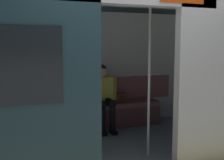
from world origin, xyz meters
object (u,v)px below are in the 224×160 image
grab_pole_door (94,84)px  bench_seat (91,110)px  book (81,104)px  grab_pole_far (149,79)px  train_car (104,48)px  handbag (120,97)px  person_seated (103,92)px

grab_pole_door → bench_seat: bearing=-104.3°
book → grab_pole_far: (-0.61, 1.50, 0.60)m
train_car → bench_seat: size_ratio=2.40×
handbag → grab_pole_door: bearing=59.0°
handbag → grab_pole_far: (0.17, 1.52, 0.53)m
person_seated → train_car: bearing=73.1°
handbag → book: size_ratio=1.18×
grab_pole_door → train_car: bearing=-116.9°
train_car → grab_pole_door: bearing=63.1°
train_car → person_seated: (-0.27, -0.89, -0.82)m
person_seated → bench_seat: bearing=-14.2°
handbag → person_seated: bearing=13.1°
person_seated → grab_pole_far: 1.50m
handbag → grab_pole_door: size_ratio=0.12×
book → grab_pole_door: (0.22, 1.65, 0.60)m
book → grab_pole_door: 1.77m
train_car → book: (0.13, -0.96, -1.02)m
train_car → grab_pole_far: (-0.48, 0.54, -0.42)m
grab_pole_door → person_seated: bearing=-111.5°
bench_seat → person_seated: person_seated is taller
handbag → book: handbag is taller
train_car → grab_pole_door: size_ratio=2.98×
bench_seat → handbag: 0.62m
bench_seat → handbag: handbag is taller
train_car → person_seated: size_ratio=5.38×
book → grab_pole_far: 1.73m
train_car → grab_pole_door: train_car is taller
handbag → book: 0.79m
grab_pole_far → grab_pole_door: bearing=10.2°
grab_pole_door → book: bearing=-97.5°
person_seated → grab_pole_far: grab_pole_far is taller
person_seated → handbag: person_seated is taller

